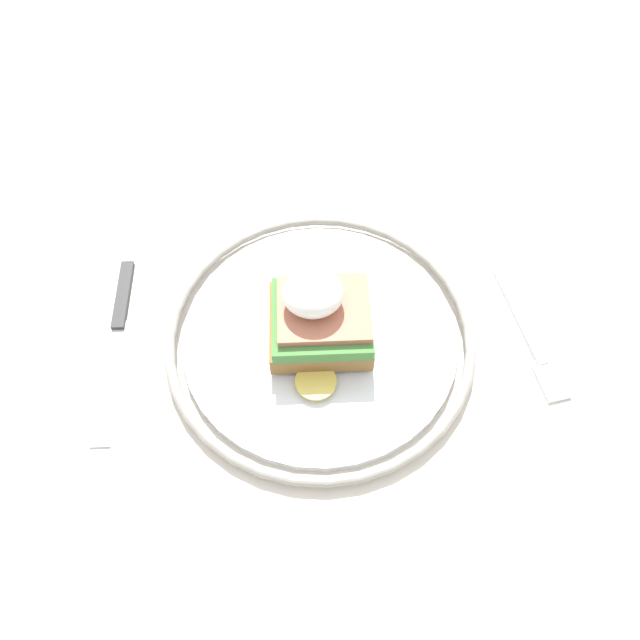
% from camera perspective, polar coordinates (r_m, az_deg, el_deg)
% --- Properties ---
extents(ground_plane, '(6.00, 6.00, 0.00)m').
position_cam_1_polar(ground_plane, '(1.30, 0.63, -17.52)').
color(ground_plane, '#B2ADA3').
extents(dining_table, '(0.96, 0.80, 0.76)m').
position_cam_1_polar(dining_table, '(0.70, 1.11, -4.50)').
color(dining_table, beige).
rests_on(dining_table, ground_plane).
extents(plate, '(0.28, 0.28, 0.02)m').
position_cam_1_polar(plate, '(0.57, -0.00, -1.44)').
color(plate, silver).
rests_on(plate, dining_table).
extents(sandwich, '(0.09, 0.11, 0.07)m').
position_cam_1_polar(sandwich, '(0.54, -0.06, 0.35)').
color(sandwich, olive).
rests_on(sandwich, plate).
extents(fork, '(0.04, 0.15, 0.00)m').
position_cam_1_polar(fork, '(0.61, 18.72, -1.65)').
color(fork, silver).
rests_on(fork, dining_table).
extents(knife, '(0.02, 0.19, 0.01)m').
position_cam_1_polar(knife, '(0.61, -18.01, -1.07)').
color(knife, '#2D2D2D').
rests_on(knife, dining_table).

